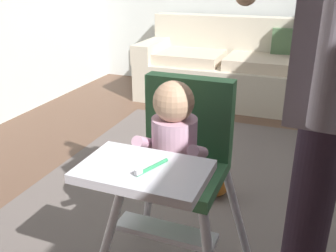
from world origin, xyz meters
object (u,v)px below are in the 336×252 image
adult_standing (329,90)px  toy_ball (215,181)px  couch (227,69)px  high_chair (176,153)px

adult_standing → toy_ball: bearing=-52.7°
couch → high_chair: bearing=8.4°
high_chair → adult_standing: (0.50, -0.05, 0.32)m
couch → toy_ball: (0.39, -1.96, -0.23)m
high_chair → toy_ball: high_chair is taller
toy_ball → couch: bearing=101.1°
couch → toy_ball: 2.02m
toy_ball → adult_standing: bearing=-58.0°
high_chair → toy_ball: (-0.02, 0.78, -0.55)m
couch → adult_standing: size_ratio=1.07×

